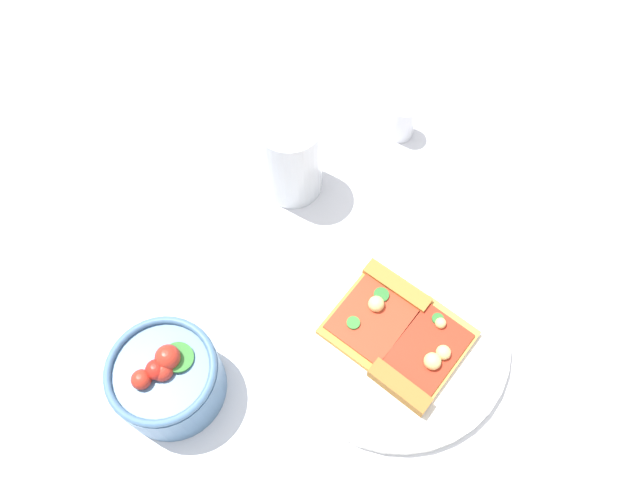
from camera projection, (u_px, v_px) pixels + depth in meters
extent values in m
plane|color=silver|center=(356.00, 296.00, 0.74)|extent=(2.40, 2.40, 0.00)
cylinder|color=white|center=(395.00, 336.00, 0.70)|extent=(0.26, 0.26, 0.01)
cube|color=gold|center=(374.00, 317.00, 0.70)|extent=(0.13, 0.11, 0.01)
cube|color=#B77A33|center=(397.00, 287.00, 0.72)|extent=(0.04, 0.09, 0.02)
cube|color=red|center=(374.00, 315.00, 0.70)|extent=(0.11, 0.10, 0.00)
cylinder|color=#2D722D|center=(381.00, 295.00, 0.71)|extent=(0.02, 0.02, 0.00)
cylinder|color=#388433|center=(353.00, 323.00, 0.69)|extent=(0.02, 0.02, 0.00)
sphere|color=#F2D87F|center=(376.00, 304.00, 0.70)|extent=(0.02, 0.02, 0.02)
cube|color=gold|center=(425.00, 354.00, 0.68)|extent=(0.14, 0.11, 0.01)
cube|color=#A36B2D|center=(399.00, 387.00, 0.66)|extent=(0.04, 0.08, 0.02)
cube|color=#B22D19|center=(426.00, 352.00, 0.68)|extent=(0.12, 0.09, 0.00)
sphere|color=#F2D87F|center=(432.00, 361.00, 0.67)|extent=(0.02, 0.02, 0.02)
sphere|color=#F2D87F|center=(443.00, 352.00, 0.67)|extent=(0.02, 0.02, 0.02)
sphere|color=#F2D87F|center=(441.00, 323.00, 0.69)|extent=(0.01, 0.01, 0.01)
cylinder|color=#2D722D|center=(438.00, 319.00, 0.69)|extent=(0.01, 0.01, 0.00)
cylinder|color=#4C7299|center=(168.00, 380.00, 0.65)|extent=(0.12, 0.12, 0.07)
torus|color=#4C7299|center=(160.00, 370.00, 0.62)|extent=(0.12, 0.12, 0.01)
sphere|color=red|center=(141.00, 380.00, 0.61)|extent=(0.02, 0.02, 0.02)
sphere|color=red|center=(162.00, 370.00, 0.62)|extent=(0.02, 0.02, 0.02)
sphere|color=red|center=(168.00, 357.00, 0.62)|extent=(0.03, 0.03, 0.03)
sphere|color=red|center=(156.00, 370.00, 0.61)|extent=(0.02, 0.02, 0.02)
cylinder|color=#388433|center=(178.00, 357.00, 0.62)|extent=(0.04, 0.04, 0.01)
cylinder|color=silver|center=(291.00, 157.00, 0.76)|extent=(0.08, 0.08, 0.12)
cylinder|color=#592D0F|center=(292.00, 163.00, 0.77)|extent=(0.07, 0.07, 0.09)
cube|color=white|center=(291.00, 134.00, 0.74)|extent=(0.02, 0.02, 0.02)
cube|color=white|center=(294.00, 135.00, 0.74)|extent=(0.02, 0.02, 0.02)
cylinder|color=silver|center=(402.00, 120.00, 0.83)|extent=(0.04, 0.04, 0.06)
cone|color=silver|center=(405.00, 104.00, 0.80)|extent=(0.03, 0.03, 0.01)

